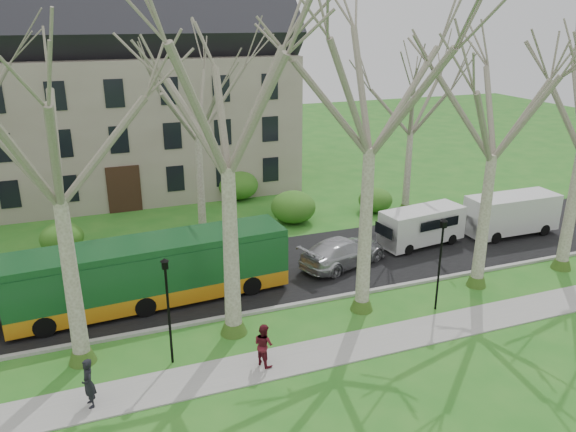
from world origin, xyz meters
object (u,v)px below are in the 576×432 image
object	(u,v)px
bus_follow	(152,271)
pedestrian_b	(264,345)
van_b	(511,215)
sedan	(343,252)
van_a	(422,227)
pedestrian_a	(88,383)

from	to	relation	value
bus_follow	pedestrian_b	world-z (taller)	bus_follow
van_b	pedestrian_b	world-z (taller)	van_b
sedan	van_b	distance (m)	11.54
pedestrian_b	van_b	bearing A→B (deg)	-92.02
pedestrian_b	van_a	bearing A→B (deg)	-81.29
bus_follow	sedan	world-z (taller)	bus_follow
van_a	sedan	bearing A→B (deg)	-177.64
van_a	van_b	distance (m)	6.05
sedan	van_b	bearing A→B (deg)	-107.24
bus_follow	sedan	size ratio (longest dim) A/B	2.41
van_b	pedestrian_a	size ratio (longest dim) A/B	3.16
van_b	sedan	bearing A→B (deg)	-176.95
van_a	pedestrian_a	xyz separation A→B (m)	(-18.63, -8.40, -0.20)
pedestrian_b	sedan	bearing A→B (deg)	-68.31
sedan	bus_follow	bearing A→B (deg)	73.89
pedestrian_a	pedestrian_b	world-z (taller)	pedestrian_a
sedan	van_a	size ratio (longest dim) A/B	1.04
pedestrian_a	pedestrian_b	distance (m)	6.32
van_a	van_b	world-z (taller)	van_b
van_b	pedestrian_a	xyz separation A→B (m)	(-24.66, -7.95, -0.34)
pedestrian_b	bus_follow	bearing A→B (deg)	1.47
van_a	pedestrian_a	bearing A→B (deg)	-163.31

